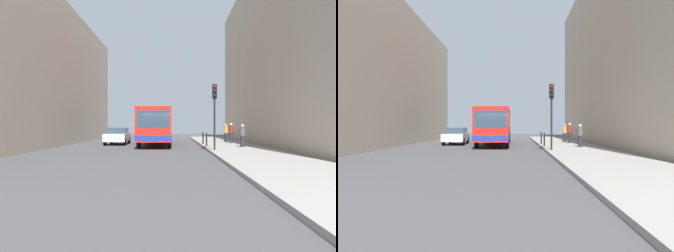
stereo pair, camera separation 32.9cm
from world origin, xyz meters
The scene contains 12 objects.
ground_plane centered at (0.00, 0.00, 0.00)m, with size 80.00×80.00×0.00m, color #424244.
sidewalk centered at (5.40, 0.00, 0.07)m, with size 4.40×40.00×0.15m, color gray.
building_left centered at (-11.50, 4.00, 6.08)m, with size 7.00×32.00×12.16m, color #B2A38C.
building_right centered at (11.50, 4.00, 7.83)m, with size 7.00×32.00×15.66m, color #B2A38C.
bus centered at (-0.45, 4.56, 1.73)m, with size 2.59×11.03×3.00m.
car_beside_bus centered at (-3.94, 5.14, 0.78)m, with size 1.95×4.44×1.48m.
traffic_light centered at (3.55, -2.75, 3.01)m, with size 0.28×0.33×4.10m.
bollard_near centered at (3.45, 0.96, 0.62)m, with size 0.11×0.11×0.95m, color black.
bollard_mid centered at (3.45, 3.67, 0.62)m, with size 0.11×0.11×0.95m, color black.
pedestrian_near_signal centered at (5.89, -0.06, 0.95)m, with size 0.38×0.38×1.61m.
pedestrian_mid_sidewalk centered at (6.01, 4.88, 1.01)m, with size 0.38×0.38×1.73m.
pedestrian_far_sidewalk centered at (5.86, 6.61, 0.98)m, with size 0.38×0.38×1.66m.
Camera 1 is at (0.96, -22.10, 1.68)m, focal length 33.07 mm.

